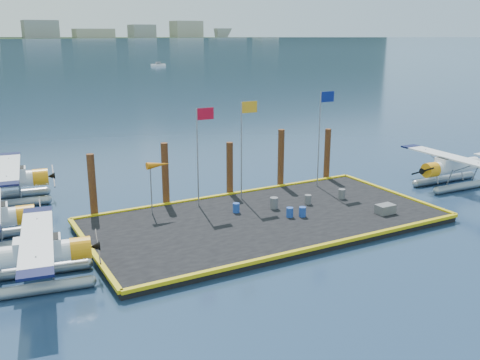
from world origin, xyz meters
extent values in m
plane|color=navy|center=(0.00, 0.00, 0.00)|extent=(4000.00, 4000.00, 0.00)
cube|color=black|center=(0.00, 0.00, 0.20)|extent=(20.00, 10.00, 0.40)
cone|color=black|center=(350.00, 1450.00, 0.00)|extent=(1100.00, 1100.00, 360.00)
cone|color=slate|center=(750.00, 2200.00, 0.00)|extent=(1300.00, 1300.00, 560.00)
cone|color=slate|center=(1050.00, 2100.00, 0.00)|extent=(1000.00, 1000.00, 420.00)
cylinder|color=gray|center=(-13.18, -0.74, 0.26)|extent=(5.48, 1.39, 0.53)
cylinder|color=gray|center=(-13.49, -2.66, 0.26)|extent=(5.48, 1.39, 0.53)
cylinder|color=white|center=(-13.16, -1.73, 1.46)|extent=(4.20, 1.61, 0.97)
cube|color=white|center=(-12.63, -1.81, 1.76)|extent=(2.07, 1.27, 0.79)
cube|color=black|center=(-12.37, -1.86, 1.94)|extent=(1.37, 1.11, 0.49)
cylinder|color=orange|center=(-10.89, -2.09, 1.46)|extent=(1.03, 1.15, 1.02)
cube|color=black|center=(-10.15, -2.21, 1.46)|extent=(0.36, 1.95, 0.99)
cube|color=white|center=(-12.63, -1.81, 2.20)|extent=(2.57, 8.05, 0.11)
cube|color=#0B0E37|center=(-12.03, 1.93, 2.20)|extent=(1.43, 0.99, 0.11)
cube|color=#0B0E37|center=(-13.24, -5.56, 2.20)|extent=(1.43, 0.99, 0.11)
cylinder|color=orange|center=(-12.42, 3.77, 1.48)|extent=(0.99, 1.12, 1.04)
cube|color=black|center=(-11.66, 3.70, 1.48)|extent=(0.24, 2.00, 1.01)
cylinder|color=gray|center=(-13.05, 12.37, 0.28)|extent=(5.88, 1.31, 0.57)
cylinder|color=white|center=(-12.99, 11.32, 1.56)|extent=(4.49, 1.59, 1.04)
cube|color=white|center=(-12.43, 11.24, 1.89)|extent=(2.19, 1.30, 0.85)
cube|color=black|center=(-12.15, 11.21, 2.08)|extent=(1.44, 1.15, 0.52)
cylinder|color=orange|center=(-10.56, 11.00, 1.56)|extent=(1.08, 1.21, 1.10)
cube|color=black|center=(-9.76, 10.90, 1.56)|extent=(0.32, 2.09, 1.06)
cube|color=white|center=(-12.43, 11.24, 2.36)|extent=(2.49, 8.61, 0.11)
cube|color=#0B0E37|center=(-11.91, 15.27, 2.36)|extent=(1.51, 1.02, 0.12)
cube|color=#0B0E37|center=(-12.95, 7.21, 2.36)|extent=(1.51, 1.02, 0.12)
cylinder|color=gray|center=(16.05, -0.76, 0.27)|extent=(5.56, 0.74, 0.54)
cylinder|color=gray|center=(16.12, 1.21, 0.27)|extent=(5.56, 0.74, 0.54)
cylinder|color=white|center=(15.91, 0.23, 1.48)|extent=(4.19, 1.13, 0.98)
cube|color=white|center=(15.37, 0.25, 1.79)|extent=(2.00, 1.05, 0.80)
cube|color=black|center=(15.11, 0.26, 1.97)|extent=(1.28, 0.98, 0.49)
cylinder|color=orange|center=(13.59, 0.31, 1.48)|extent=(0.93, 1.07, 1.04)
cube|color=black|center=(12.83, 0.34, 1.48)|extent=(0.13, 1.99, 1.00)
cube|color=white|center=(15.37, 0.25, 2.24)|extent=(1.63, 8.09, 0.11)
cube|color=#0B0E37|center=(15.51, 4.09, 2.24)|extent=(1.37, 0.85, 0.12)
cylinder|color=#1C3F9B|center=(-1.06, 1.60, 0.68)|extent=(0.40, 0.40, 0.57)
cylinder|color=#1C3F9B|center=(1.97, -0.88, 0.69)|extent=(0.41, 0.41, 0.57)
cylinder|color=#57575C|center=(3.62, 0.88, 0.69)|extent=(0.41, 0.41, 0.58)
cylinder|color=#1C3F9B|center=(1.28, -0.59, 0.68)|extent=(0.40, 0.40, 0.56)
cylinder|color=#57575C|center=(6.18, 0.77, 0.71)|extent=(0.44, 0.44, 0.62)
cylinder|color=#57575C|center=(1.30, 1.15, 0.74)|extent=(0.49, 0.49, 0.69)
cube|color=#57575C|center=(6.58, -2.76, 0.67)|extent=(1.08, 0.72, 0.54)
cylinder|color=gray|center=(-2.50, 3.80, 3.40)|extent=(0.08, 0.08, 6.00)
cube|color=red|center=(-1.95, 3.80, 6.05)|extent=(1.10, 0.03, 0.70)
cylinder|color=gray|center=(0.50, 3.80, 3.50)|extent=(0.08, 0.08, 6.20)
cube|color=orange|center=(1.05, 3.80, 6.25)|extent=(1.10, 0.03, 0.70)
cylinder|color=gray|center=(6.50, 3.80, 3.65)|extent=(0.08, 0.08, 6.50)
cube|color=navy|center=(7.05, 3.80, 6.55)|extent=(1.10, 0.03, 0.70)
cylinder|color=gray|center=(-5.50, 3.80, 1.90)|extent=(0.07, 0.07, 3.00)
cone|color=orange|center=(-5.00, 3.80, 3.30)|extent=(1.40, 0.44, 0.44)
cylinder|color=#432113|center=(-8.50, 5.40, 2.00)|extent=(0.44, 0.44, 4.00)
cylinder|color=#432113|center=(-4.00, 5.40, 2.10)|extent=(0.44, 0.44, 4.20)
cylinder|color=#432113|center=(0.50, 5.40, 1.90)|extent=(0.44, 0.44, 3.80)
cylinder|color=#432113|center=(4.50, 5.40, 2.15)|extent=(0.44, 0.44, 4.30)
cylinder|color=#432113|center=(8.50, 5.40, 2.00)|extent=(0.44, 0.44, 4.00)
camera|label=1|loc=(-15.22, -24.85, 10.76)|focal=40.00mm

